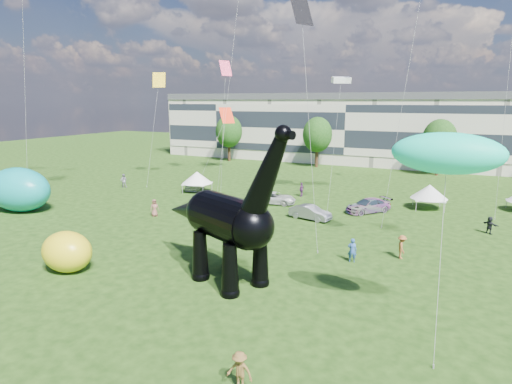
% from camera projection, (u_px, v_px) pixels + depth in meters
% --- Properties ---
extents(ground, '(220.00, 220.00, 0.00)m').
position_uv_depth(ground, '(228.00, 304.00, 25.13)').
color(ground, '#16330C').
rests_on(ground, ground).
extents(terrace_row, '(78.00, 11.00, 12.00)m').
position_uv_depth(terrace_row, '(352.00, 131.00, 81.76)').
color(terrace_row, beige).
rests_on(terrace_row, ground).
extents(tree_far_left, '(5.20, 5.20, 9.44)m').
position_uv_depth(tree_far_left, '(229.00, 129.00, 83.26)').
color(tree_far_left, '#382314').
rests_on(tree_far_left, ground).
extents(tree_mid_left, '(5.20, 5.20, 9.44)m').
position_uv_depth(tree_mid_left, '(317.00, 132.00, 75.52)').
color(tree_mid_left, '#382314').
rests_on(tree_mid_left, ground).
extents(tree_mid_right, '(5.20, 5.20, 9.44)m').
position_uv_depth(tree_mid_right, '(440.00, 136.00, 66.91)').
color(tree_mid_right, '#382314').
rests_on(tree_mid_right, ground).
extents(dinosaur_sculpture, '(12.90, 7.15, 10.88)m').
position_uv_depth(dinosaur_sculpture, '(224.00, 220.00, 27.80)').
color(dinosaur_sculpture, black).
rests_on(dinosaur_sculpture, ground).
extents(car_silver, '(3.24, 4.97, 1.57)m').
position_uv_depth(car_silver, '(195.00, 184.00, 57.20)').
color(car_silver, silver).
rests_on(car_silver, ground).
extents(car_grey, '(4.52, 2.31, 1.42)m').
position_uv_depth(car_grey, '(310.00, 212.00, 42.88)').
color(car_grey, gray).
rests_on(car_grey, ground).
extents(car_white, '(5.30, 3.14, 1.38)m').
position_uv_depth(car_white, '(274.00, 198.00, 49.35)').
color(car_white, silver).
rests_on(car_white, ground).
extents(car_dark, '(4.89, 5.29, 1.49)m').
position_uv_depth(car_dark, '(368.00, 206.00, 45.53)').
color(car_dark, '#595960').
rests_on(car_dark, ground).
extents(gazebo_near, '(4.65, 4.65, 2.72)m').
position_uv_depth(gazebo_near, '(429.00, 192.00, 46.81)').
color(gazebo_near, silver).
rests_on(gazebo_near, ground).
extents(gazebo_left, '(4.43, 4.43, 2.71)m').
position_uv_depth(gazebo_left, '(197.00, 178.00, 55.46)').
color(gazebo_left, white).
rests_on(gazebo_left, ground).
extents(inflatable_teal, '(7.88, 5.23, 4.74)m').
position_uv_depth(inflatable_teal, '(19.00, 190.00, 45.78)').
color(inflatable_teal, '#0C9597').
rests_on(inflatable_teal, ground).
extents(inflatable_yellow, '(3.81, 2.97, 2.88)m').
position_uv_depth(inflatable_yellow, '(67.00, 252.00, 29.65)').
color(inflatable_yellow, yellow).
rests_on(inflatable_yellow, ground).
extents(visitors, '(56.29, 38.55, 1.87)m').
position_uv_depth(visitors, '(289.00, 221.00, 39.12)').
color(visitors, brown).
rests_on(visitors, ground).
extents(kites, '(54.17, 46.36, 27.81)m').
position_uv_depth(kites, '(339.00, 10.00, 27.61)').
color(kites, '#F73D10').
rests_on(kites, ground).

